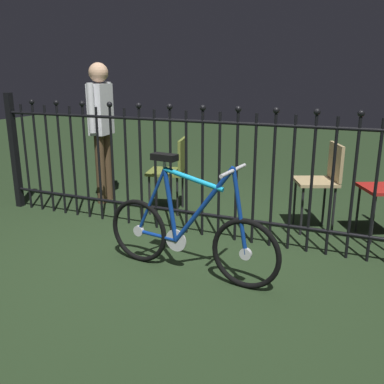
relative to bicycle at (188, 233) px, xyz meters
name	(u,v)px	position (x,y,z in m)	size (l,w,h in m)	color
ground_plane	(169,258)	(-0.26, 0.19, -0.33)	(20.00, 20.00, 0.00)	#22341C
iron_fence	(191,168)	(-0.32, 0.79, 0.32)	(4.58, 0.07, 1.30)	black
bicycle	(188,233)	(0.00, 0.00, 0.00)	(1.47, 0.40, 0.93)	black
chair_tan	(323,177)	(0.81, 1.40, 0.21)	(0.50, 0.50, 0.87)	black
chair_olive	(173,167)	(-0.78, 1.34, 0.18)	(0.47, 0.47, 0.83)	black
person_visitor	(101,121)	(-1.72, 1.37, 0.64)	(0.22, 0.47, 1.63)	#4C3823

